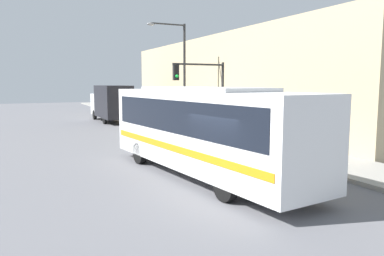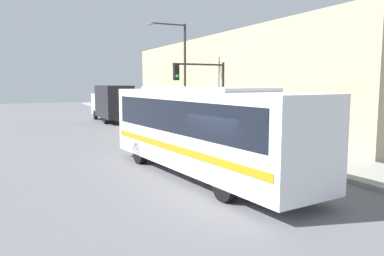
# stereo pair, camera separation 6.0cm
# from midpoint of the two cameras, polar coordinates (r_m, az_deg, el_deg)

# --- Properties ---
(ground_plane) EXTENTS (120.00, 120.00, 0.00)m
(ground_plane) POSITION_cam_midpoint_polar(r_m,az_deg,el_deg) (11.93, 5.74, -10.13)
(ground_plane) COLOR slate
(sidewalk) EXTENTS (3.30, 70.00, 0.16)m
(sidewalk) POSITION_cam_midpoint_polar(r_m,az_deg,el_deg) (32.27, -3.51, 0.84)
(sidewalk) COLOR gray
(sidewalk) RESTS_ON ground_plane
(building_facade) EXTENTS (6.00, 31.40, 7.07)m
(building_facade) POSITION_cam_midpoint_polar(r_m,az_deg,el_deg) (31.29, 6.74, 6.95)
(building_facade) COLOR tan
(building_facade) RESTS_ON ground_plane
(city_bus) EXTENTS (3.60, 10.73, 3.33)m
(city_bus) POSITION_cam_midpoint_polar(r_m,az_deg,el_deg) (13.86, 1.54, 0.36)
(city_bus) COLOR white
(city_bus) RESTS_ON ground_plane
(delivery_truck) EXTENTS (2.25, 7.43, 3.24)m
(delivery_truck) POSITION_cam_midpoint_polar(r_m,az_deg,el_deg) (34.49, -12.31, 3.87)
(delivery_truck) COLOR black
(delivery_truck) RESTS_ON ground_plane
(fire_hydrant) EXTENTS (0.26, 0.35, 0.77)m
(fire_hydrant) POSITION_cam_midpoint_polar(r_m,az_deg,el_deg) (18.98, 10.37, -2.13)
(fire_hydrant) COLOR #999999
(fire_hydrant) RESTS_ON sidewalk
(traffic_light_pole) EXTENTS (3.28, 0.35, 4.51)m
(traffic_light_pole) POSITION_cam_midpoint_polar(r_m,az_deg,el_deg) (21.65, 1.81, 6.41)
(traffic_light_pole) COLOR #2D2D2D
(traffic_light_pole) RESTS_ON sidewalk
(street_lamp) EXTENTS (2.90, 0.28, 7.49)m
(street_lamp) POSITION_cam_midpoint_polar(r_m,az_deg,el_deg) (27.15, -1.97, 9.31)
(street_lamp) COLOR #2D2D2D
(street_lamp) RESTS_ON sidewalk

